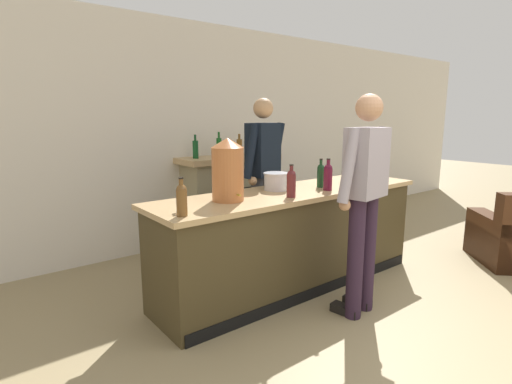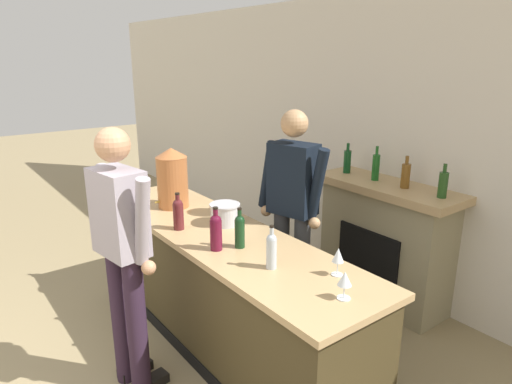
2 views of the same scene
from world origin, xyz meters
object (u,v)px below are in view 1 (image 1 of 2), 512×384
at_px(wine_bottle_riesling_slim, 321,175).
at_px(potted_plant_corner, 377,200).
at_px(wine_bottle_merlot_tall, 182,199).
at_px(ice_bucket_steel, 276,181).
at_px(fireplace_stone, 229,198).
at_px(wine_glass_near_bucket, 372,168).
at_px(person_customer, 364,196).
at_px(person_bartender, 263,175).
at_px(wine_bottle_chardonnay_pale, 348,172).
at_px(wine_bottle_burgundy_dark, 328,176).
at_px(wine_glass_front_right, 181,197).
at_px(wine_bottle_port_short, 291,182).
at_px(copper_dispenser, 228,169).
at_px(wine_glass_by_dispenser, 348,167).

bearing_deg(wine_bottle_riesling_slim, potted_plant_corner, 23.20).
bearing_deg(potted_plant_corner, wine_bottle_merlot_tall, -162.98).
xyz_separation_m(ice_bucket_steel, wine_bottle_merlot_tall, (-1.17, -0.35, 0.04)).
height_order(fireplace_stone, wine_glass_near_bucket, fireplace_stone).
bearing_deg(person_customer, person_bartender, 87.09).
bearing_deg(ice_bucket_steel, wine_glass_near_bucket, -4.79).
relative_size(potted_plant_corner, wine_bottle_chardonnay_pale, 2.50).
bearing_deg(potted_plant_corner, ice_bucket_steel, -162.84).
height_order(wine_bottle_burgundy_dark, wine_glass_front_right, wine_bottle_burgundy_dark).
height_order(wine_bottle_merlot_tall, wine_glass_front_right, wine_bottle_merlot_tall).
height_order(potted_plant_corner, person_bartender, person_bartender).
relative_size(wine_bottle_port_short, wine_bottle_merlot_tall, 1.04).
bearing_deg(copper_dispenser, wine_bottle_burgundy_dark, -10.96).
height_order(person_bartender, wine_glass_near_bucket, person_bartender).
bearing_deg(wine_bottle_burgundy_dark, wine_bottle_chardonnay_pale, 15.59).
bearing_deg(wine_bottle_merlot_tall, wine_bottle_port_short, 0.72).
distance_m(person_customer, wine_glass_by_dispenser, 1.34).
xyz_separation_m(wine_bottle_riesling_slim, wine_glass_near_bucket, (0.90, 0.05, -0.01)).
xyz_separation_m(person_bartender, wine_bottle_burgundy_dark, (0.13, -0.79, 0.07)).
bearing_deg(wine_glass_by_dispenser, wine_bottle_riesling_slim, -161.67).
bearing_deg(wine_glass_front_right, person_customer, -27.01).
height_order(wine_bottle_chardonnay_pale, wine_glass_front_right, wine_bottle_chardonnay_pale).
distance_m(person_bartender, wine_bottle_burgundy_dark, 0.81).
distance_m(wine_glass_near_bucket, wine_glass_front_right, 2.44).
distance_m(wine_bottle_port_short, wine_glass_by_dispenser, 1.30).
bearing_deg(person_bartender, wine_bottle_riesling_slim, -73.04).
relative_size(wine_bottle_port_short, wine_bottle_burgundy_dark, 0.95).
bearing_deg(wine_bottle_port_short, person_customer, -62.15).
distance_m(wine_bottle_riesling_slim, wine_glass_by_dispenser, 0.72).
height_order(person_customer, wine_bottle_burgundy_dark, person_customer).
bearing_deg(fireplace_stone, person_bartender, -101.68).
relative_size(person_bartender, ice_bucket_steel, 7.64).
height_order(copper_dispenser, wine_glass_near_bucket, copper_dispenser).
relative_size(wine_glass_by_dispenser, wine_glass_front_right, 1.10).
height_order(person_bartender, wine_bottle_port_short, person_bartender).
bearing_deg(wine_glass_front_right, ice_bucket_steel, 11.61).
distance_m(ice_bucket_steel, wine_bottle_port_short, 0.36).
bearing_deg(wine_bottle_chardonnay_pale, wine_glass_by_dispenser, 39.43).
bearing_deg(person_bartender, wine_glass_near_bucket, -28.36).
distance_m(person_bartender, wine_bottle_merlot_tall, 1.63).
distance_m(wine_bottle_burgundy_dark, wine_glass_by_dispenser, 0.84).
xyz_separation_m(wine_bottle_merlot_tall, wine_bottle_burgundy_dark, (1.54, 0.04, 0.01)).
distance_m(fireplace_stone, person_customer, 2.36).
bearing_deg(wine_bottle_port_short, wine_bottle_riesling_slim, 17.36).
distance_m(fireplace_stone, ice_bucket_steel, 1.56).
height_order(person_customer, wine_bottle_port_short, person_customer).
distance_m(person_bartender, ice_bucket_steel, 0.53).
relative_size(copper_dispenser, wine_glass_by_dispenser, 2.97).
xyz_separation_m(copper_dispenser, wine_bottle_riesling_slim, (1.06, -0.04, -0.13)).
bearing_deg(wine_bottle_merlot_tall, potted_plant_corner, 17.02).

